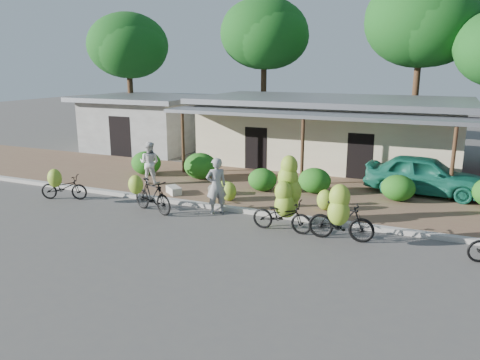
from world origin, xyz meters
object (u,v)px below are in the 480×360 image
Objects in this scene: bike_left at (151,195)px; sack_near at (220,190)px; bystander at (150,163)px; bike_center at (285,202)px; tree_far_center at (262,32)px; teal_van at (425,175)px; bike_right at (341,217)px; tree_center_right at (418,20)px; vendor at (216,186)px; tree_back_left at (126,44)px; sack_far at (174,190)px; bike_far_left at (63,186)px.

bike_left is 2.34× the size of sack_near.
bike_left is at bearing 115.46° from bystander.
bike_left is at bearing 95.14° from bike_center.
tree_far_center is 2.05× the size of teal_van.
bystander reaches higher than bike_right.
bike_left is (-7.06, -15.87, -6.65)m from tree_center_right.
bike_left is 1.03× the size of vendor.
tree_back_left reaches higher than bike_right.
vendor is at bearing -74.48° from tree_far_center.
tree_back_left is 15.35m from sack_far.
sack_near is 3.49m from bystander.
bystander is (-9.13, -12.88, -6.29)m from tree_center_right.
bike_right is 2.57× the size of sack_far.
tree_center_right reaches higher than vendor.
bike_left is 10.26m from teal_van.
tree_center_right reaches higher than teal_van.
tree_far_center is 0.93× the size of tree_center_right.
bike_far_left is 13.65m from teal_van.
sack_near reaches higher than sack_far.
bike_left reaches higher than sack_far.
tree_center_right is at bearing 3.18° from tree_far_center.
tree_back_left is 8.57m from tree_far_center.
bike_far_left is at bearing -152.50° from sack_near.
bystander reaches higher than bike_far_left.
tree_center_right is 17.00m from bystander.
bike_right reaches higher than teal_van.
bike_center reaches higher than sack_near.
bike_far_left is 1.07× the size of bystander.
sack_near is at bearing -40.78° from tree_back_left.
bike_far_left is at bearing -33.83° from vendor.
tree_far_center is 16.23m from vendor.
sack_near is at bearing -75.59° from tree_far_center.
tree_far_center is (8.00, 3.00, 0.69)m from tree_back_left.
tree_center_right is at bearing -150.20° from vendor.
tree_back_left is at bearing -59.28° from bystander.
bike_far_left is at bearing 119.33° from teal_van.
tree_back_left is 4.21× the size of bike_right.
tree_center_right is 11.34× the size of sack_near.
bike_center is at bearing -39.47° from tree_back_left.
vendor is at bearing -67.16° from sack_near.
sack_far is at bearing -117.97° from tree_center_right.
bike_left is (1.94, -15.37, -6.24)m from tree_far_center.
tree_back_left is 9.53× the size of sack_near.
sack_near is 1.77m from sack_far.
bystander is 10.89m from teal_van.
sack_near is (-5.18, 2.81, -0.48)m from bike_right.
tree_back_left reaches higher than bike_center.
teal_van is at bearing 176.42° from vendor.
tree_far_center is 17.52m from bike_center.
tree_far_center is 16.71m from bike_left.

